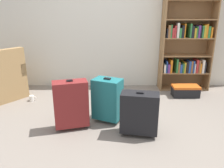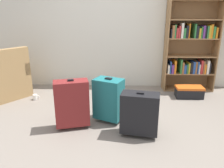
# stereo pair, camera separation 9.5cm
# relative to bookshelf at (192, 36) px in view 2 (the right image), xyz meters

# --- Properties ---
(ground_plane) EXTENTS (9.35, 9.35, 0.00)m
(ground_plane) POSITION_rel_bookshelf_xyz_m (-1.42, -1.70, -1.06)
(ground_plane) COLOR slate
(back_wall) EXTENTS (5.34, 0.10, 2.60)m
(back_wall) POSITION_rel_bookshelf_xyz_m (-1.42, 0.22, 0.24)
(back_wall) COLOR beige
(back_wall) RESTS_ON ground
(bookshelf) EXTENTS (0.95, 0.33, 2.00)m
(bookshelf) POSITION_rel_bookshelf_xyz_m (0.00, 0.00, 0.00)
(bookshelf) COLOR olive
(bookshelf) RESTS_ON ground
(armchair) EXTENTS (0.98, 0.98, 0.90)m
(armchair) POSITION_rel_bookshelf_xyz_m (-3.40, -0.55, -0.74)
(armchair) COLOR #9E7A4C
(armchair) RESTS_ON ground
(mug) EXTENTS (0.12, 0.08, 0.10)m
(mug) POSITION_rel_bookshelf_xyz_m (-2.82, -0.68, -1.01)
(mug) COLOR white
(mug) RESTS_ON ground
(storage_box) EXTENTS (0.48, 0.26, 0.20)m
(storage_box) POSITION_rel_bookshelf_xyz_m (-0.08, -0.46, -0.95)
(storage_box) COLOR black
(storage_box) RESTS_ON ground
(suitcase_teal) EXTENTS (0.45, 0.39, 0.64)m
(suitcase_teal) POSITION_rel_bookshelf_xyz_m (-1.49, -1.41, -0.73)
(suitcase_teal) COLOR #19666B
(suitcase_teal) RESTS_ON ground
(suitcase_dark_red) EXTENTS (0.48, 0.32, 0.67)m
(suitcase_dark_red) POSITION_rel_bookshelf_xyz_m (-1.95, -1.63, -0.71)
(suitcase_dark_red) COLOR maroon
(suitcase_dark_red) RESTS_ON ground
(suitcase_black) EXTENTS (0.49, 0.31, 0.57)m
(suitcase_black) POSITION_rel_bookshelf_xyz_m (-1.09, -1.79, -0.76)
(suitcase_black) COLOR black
(suitcase_black) RESTS_ON ground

